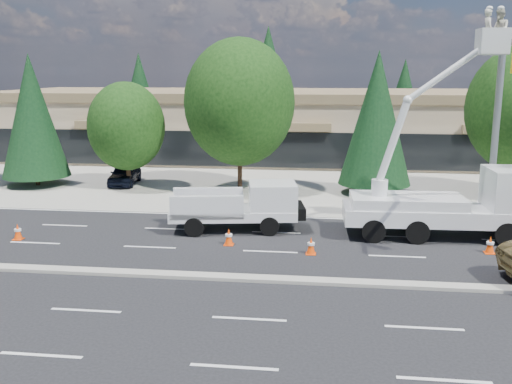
# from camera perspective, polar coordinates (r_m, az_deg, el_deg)

# --- Properties ---
(ground) EXTENTS (140.00, 140.00, 0.00)m
(ground) POSITION_cam_1_polar(r_m,az_deg,el_deg) (20.04, 0.54, -8.82)
(ground) COLOR black
(ground) RESTS_ON ground
(concrete_apron) EXTENTS (140.00, 22.00, 0.01)m
(concrete_apron) POSITION_cam_1_polar(r_m,az_deg,el_deg) (39.32, 3.80, 1.55)
(concrete_apron) COLOR gray
(concrete_apron) RESTS_ON ground
(road_median) EXTENTS (120.00, 0.55, 0.12)m
(road_median) POSITION_cam_1_polar(r_m,az_deg,el_deg) (20.02, 0.54, -8.66)
(road_median) COLOR gray
(road_median) RESTS_ON ground
(strip_mall) EXTENTS (50.40, 15.40, 5.50)m
(strip_mall) POSITION_cam_1_polar(r_m,az_deg,el_deg) (48.82, 4.51, 6.93)
(strip_mall) COLOR tan
(strip_mall) RESTS_ON ground
(tree_front_b) EXTENTS (4.16, 4.16, 8.20)m
(tree_front_b) POSITION_cam_1_polar(r_m,az_deg,el_deg) (38.27, -21.44, 7.10)
(tree_front_b) COLOR #332114
(tree_front_b) RESTS_ON ground
(tree_front_c) EXTENTS (4.70, 4.70, 6.53)m
(tree_front_c) POSITION_cam_1_polar(r_m,az_deg,el_deg) (35.87, -12.85, 6.42)
(tree_front_c) COLOR #332114
(tree_front_c) RESTS_ON ground
(tree_front_d) EXTENTS (6.55, 6.55, 9.08)m
(tree_front_d) POSITION_cam_1_polar(r_m,az_deg,el_deg) (34.05, -1.67, 8.96)
(tree_front_d) COLOR #332114
(tree_front_d) RESTS_ON ground
(tree_front_e) EXTENTS (4.22, 4.22, 8.31)m
(tree_front_e) POSITION_cam_1_polar(r_m,az_deg,el_deg) (33.85, 11.97, 7.23)
(tree_front_e) COLOR #332114
(tree_front_e) RESTS_ON ground
(tree_back_a) EXTENTS (4.59, 4.59, 9.05)m
(tree_back_a) POSITION_cam_1_polar(r_m,az_deg,el_deg) (63.90, -11.55, 9.74)
(tree_back_a) COLOR #332114
(tree_back_a) RESTS_ON ground
(tree_back_b) EXTENTS (5.95, 5.95, 11.72)m
(tree_back_b) POSITION_cam_1_polar(r_m,az_deg,el_deg) (60.93, 1.24, 11.22)
(tree_back_b) COLOR #332114
(tree_back_b) RESTS_ON ground
(tree_back_c) EXTENTS (4.24, 4.24, 8.36)m
(tree_back_c) POSITION_cam_1_polar(r_m,az_deg,el_deg) (61.19, 14.56, 9.16)
(tree_back_c) COLOR #332114
(tree_back_c) RESTS_ON ground
(utility_pickup) EXTENTS (5.96, 3.00, 2.18)m
(utility_pickup) POSITION_cam_1_polar(r_m,az_deg,el_deg) (25.91, -1.38, -1.90)
(utility_pickup) COLOR silver
(utility_pickup) RESTS_ON ground
(bucket_truck) EXTENTS (8.13, 2.82, 9.69)m
(bucket_truck) POSITION_cam_1_polar(r_m,az_deg,el_deg) (25.96, 19.22, 0.03)
(bucket_truck) COLOR silver
(bucket_truck) RESTS_ON ground
(traffic_cone_a) EXTENTS (0.40, 0.40, 0.70)m
(traffic_cone_a) POSITION_cam_1_polar(r_m,az_deg,el_deg) (26.67, -22.72, -3.68)
(traffic_cone_a) COLOR #FF4608
(traffic_cone_a) RESTS_ON ground
(traffic_cone_b) EXTENTS (0.40, 0.40, 0.70)m
(traffic_cone_b) POSITION_cam_1_polar(r_m,az_deg,el_deg) (23.88, -2.74, -4.51)
(traffic_cone_b) COLOR #FF4608
(traffic_cone_b) RESTS_ON ground
(traffic_cone_c) EXTENTS (0.40, 0.40, 0.70)m
(traffic_cone_c) POSITION_cam_1_polar(r_m,az_deg,el_deg) (22.78, 5.52, -5.38)
(traffic_cone_c) COLOR #FF4608
(traffic_cone_c) RESTS_ON ground
(traffic_cone_d) EXTENTS (0.40, 0.40, 0.70)m
(traffic_cone_d) POSITION_cam_1_polar(r_m,az_deg,el_deg) (24.61, 22.37, -4.92)
(traffic_cone_d) COLOR #FF4608
(traffic_cone_d) RESTS_ON ground
(parked_car_west) EXTENTS (2.01, 4.08, 1.34)m
(parked_car_west) POSITION_cam_1_polar(r_m,az_deg,el_deg) (37.43, -13.00, 1.77)
(parked_car_west) COLOR black
(parked_car_west) RESTS_ON ground
(parked_car_east) EXTENTS (2.55, 4.96, 1.56)m
(parked_car_east) POSITION_cam_1_polar(r_m,az_deg,el_deg) (40.24, 11.21, 2.71)
(parked_car_east) COLOR black
(parked_car_east) RESTS_ON ground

